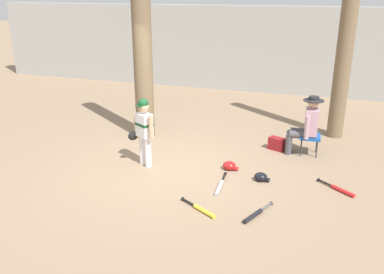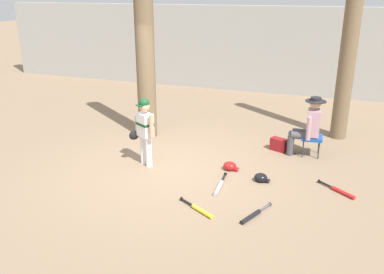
# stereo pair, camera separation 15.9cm
# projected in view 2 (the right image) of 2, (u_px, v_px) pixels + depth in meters

# --- Properties ---
(ground_plane) EXTENTS (60.00, 60.00, 0.00)m
(ground_plane) POSITION_uv_depth(u_px,v_px,m) (168.00, 169.00, 7.62)
(ground_plane) COLOR #897056
(concrete_back_wall) EXTENTS (18.00, 0.36, 2.67)m
(concrete_back_wall) POSITION_uv_depth(u_px,v_px,m) (249.00, 49.00, 13.05)
(concrete_back_wall) COLOR #9E9E99
(concrete_back_wall) RESTS_ON ground
(tree_near_player) EXTENTS (0.69, 0.69, 4.66)m
(tree_near_player) POSITION_uv_depth(u_px,v_px,m) (145.00, 48.00, 8.68)
(tree_near_player) COLOR brown
(tree_near_player) RESTS_ON ground
(tree_behind_spectator) EXTENTS (0.56, 0.56, 4.64)m
(tree_behind_spectator) POSITION_uv_depth(u_px,v_px,m) (349.00, 46.00, 8.56)
(tree_behind_spectator) COLOR brown
(tree_behind_spectator) RESTS_ON ground
(young_ballplayer) EXTENTS (0.61, 0.36, 1.31)m
(young_ballplayer) POSITION_uv_depth(u_px,v_px,m) (144.00, 128.00, 7.56)
(young_ballplayer) COLOR white
(young_ballplayer) RESTS_ON ground
(folding_stool) EXTENTS (0.42, 0.42, 0.41)m
(folding_stool) POSITION_uv_depth(u_px,v_px,m) (312.00, 138.00, 8.12)
(folding_stool) COLOR #194C9E
(folding_stool) RESTS_ON ground
(seated_spectator) EXTENTS (0.67, 0.53, 1.20)m
(seated_spectator) POSITION_uv_depth(u_px,v_px,m) (308.00, 125.00, 8.06)
(seated_spectator) COLOR #47474C
(seated_spectator) RESTS_ON ground
(handbag_beside_stool) EXTENTS (0.38, 0.29, 0.26)m
(handbag_beside_stool) POSITION_uv_depth(u_px,v_px,m) (279.00, 145.00, 8.45)
(handbag_beside_stool) COLOR maroon
(handbag_beside_stool) RESTS_ON ground
(bat_red_barrel) EXTENTS (0.62, 0.49, 0.07)m
(bat_red_barrel) POSITION_uv_depth(u_px,v_px,m) (340.00, 191.00, 6.71)
(bat_red_barrel) COLOR red
(bat_red_barrel) RESTS_ON ground
(bat_aluminum_silver) EXTENTS (0.12, 0.82, 0.07)m
(bat_aluminum_silver) POSITION_uv_depth(u_px,v_px,m) (219.00, 186.00, 6.88)
(bat_aluminum_silver) COLOR #B7BCC6
(bat_aluminum_silver) RESTS_ON ground
(bat_black_composite) EXTENTS (0.35, 0.71, 0.07)m
(bat_black_composite) POSITION_uv_depth(u_px,v_px,m) (253.00, 215.00, 6.00)
(bat_black_composite) COLOR black
(bat_black_composite) RESTS_ON ground
(bat_yellow_trainer) EXTENTS (0.66, 0.42, 0.07)m
(bat_yellow_trainer) POSITION_uv_depth(u_px,v_px,m) (200.00, 210.00, 6.15)
(bat_yellow_trainer) COLOR yellow
(bat_yellow_trainer) RESTS_ON ground
(batting_helmet_black) EXTENTS (0.27, 0.21, 0.16)m
(batting_helmet_black) POSITION_uv_depth(u_px,v_px,m) (261.00, 178.00, 7.11)
(batting_helmet_black) COLOR black
(batting_helmet_black) RESTS_ON ground
(batting_helmet_red) EXTENTS (0.29, 0.22, 0.17)m
(batting_helmet_red) POSITION_uv_depth(u_px,v_px,m) (230.00, 166.00, 7.57)
(batting_helmet_red) COLOR #A81919
(batting_helmet_red) RESTS_ON ground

